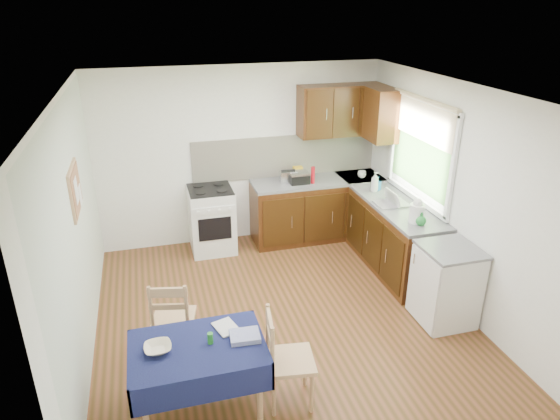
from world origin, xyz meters
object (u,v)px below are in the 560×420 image
object	(u,v)px
dining_table	(198,356)
sandwich_press	(299,178)
toaster	(288,177)
kettle	(417,212)
chair_near	(285,356)
dish_rack	(392,203)
chair_far	(173,317)

from	to	relation	value
dining_table	sandwich_press	size ratio (longest dim) A/B	4.15
dining_table	toaster	distance (m)	3.42
kettle	chair_near	bearing A→B (deg)	-145.16
toaster	dining_table	bearing A→B (deg)	-113.00
sandwich_press	kettle	world-z (taller)	kettle
dish_rack	kettle	xyz separation A→B (m)	(0.03, -0.56, 0.11)
chair_near	sandwich_press	size ratio (longest dim) A/B	3.39
chair_far	sandwich_press	size ratio (longest dim) A/B	3.37
dining_table	dish_rack	xyz separation A→B (m)	(2.67, 1.83, 0.36)
chair_near	chair_far	bearing A→B (deg)	54.36
dining_table	chair_far	world-z (taller)	chair_far
chair_far	kettle	distance (m)	2.96
sandwich_press	kettle	bearing A→B (deg)	-77.36
chair_near	sandwich_press	world-z (taller)	sandwich_press
sandwich_press	dish_rack	size ratio (longest dim) A/B	0.67
sandwich_press	kettle	xyz separation A→B (m)	(0.91, -1.63, 0.05)
chair_near	toaster	world-z (taller)	toaster
dining_table	kettle	bearing A→B (deg)	38.05
toaster	dish_rack	world-z (taller)	dish_rack
toaster	kettle	distance (m)	1.99
kettle	toaster	bearing A→B (deg)	121.83
chair_far	kettle	xyz separation A→B (m)	(2.85, 0.54, 0.55)
sandwich_press	dish_rack	distance (m)	1.40
chair_near	sandwich_press	bearing A→B (deg)	-11.70
dining_table	toaster	world-z (taller)	toaster
chair_far	dish_rack	distance (m)	3.06
chair_near	kettle	world-z (taller)	kettle
dish_rack	sandwich_press	bearing A→B (deg)	123.26
dish_rack	toaster	bearing A→B (deg)	125.73
toaster	sandwich_press	world-z (taller)	toaster
dining_table	chair_far	size ratio (longest dim) A/B	1.23
chair_far	sandwich_press	xyz separation A→B (m)	(1.94, 2.17, 0.50)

